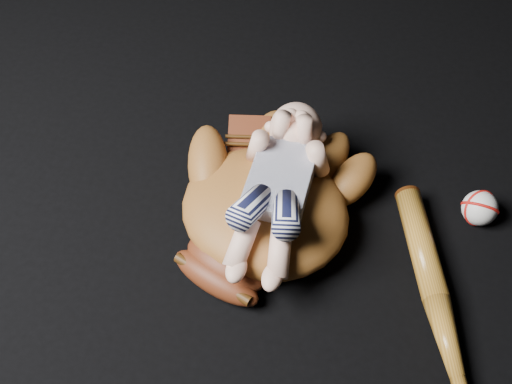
% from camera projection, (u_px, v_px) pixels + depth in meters
% --- Properties ---
extents(baseball_glove, '(0.52, 0.55, 0.14)m').
position_uv_depth(baseball_glove, '(265.00, 205.00, 1.14)').
color(baseball_glove, brown).
rests_on(baseball_glove, ground).
extents(newborn_baby, '(0.19, 0.38, 0.15)m').
position_uv_depth(newborn_baby, '(276.00, 189.00, 1.09)').
color(newborn_baby, '#EBB398').
rests_on(newborn_baby, baseball_glove).
extents(baseball_bat, '(0.18, 0.50, 0.05)m').
position_uv_depth(baseball_bat, '(441.00, 315.00, 1.05)').
color(baseball_bat, '#9B651E').
rests_on(baseball_bat, ground).
extents(baseball, '(0.08, 0.08, 0.07)m').
position_uv_depth(baseball, '(480.00, 208.00, 1.18)').
color(baseball, white).
rests_on(baseball, ground).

